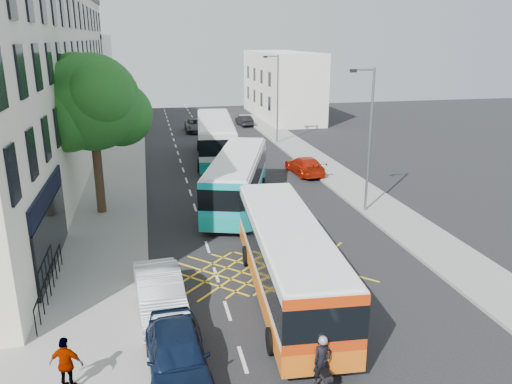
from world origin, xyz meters
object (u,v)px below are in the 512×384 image
lamp_far (277,95)px  parked_car_blue (177,355)px  parked_car_silver (160,293)px  bus_far (215,138)px  bus_mid (237,179)px  distant_car_dark (244,120)px  street_tree (91,104)px  bus_near (287,258)px  distant_car_grey (195,125)px  motorbike (322,364)px  lamp_near (368,134)px  pedestrian_far (66,364)px  red_hatchback (305,165)px

lamp_far → parked_car_blue: size_ratio=1.80×
parked_car_silver → parked_car_blue: bearing=-89.1°
bus_far → bus_mid: bearing=-85.8°
distant_car_dark → parked_car_blue: bearing=70.5°
street_tree → bus_near: (7.77, -11.34, -4.69)m
distant_car_grey → motorbike: bearing=-89.3°
motorbike → parked_car_silver: bearing=121.4°
street_tree → distant_car_dark: size_ratio=2.46×
lamp_near → parked_car_blue: bearing=-132.7°
pedestrian_far → red_hatchback: bearing=-106.8°
lamp_near → distant_car_grey: (-6.82, 28.17, -3.97)m
parked_car_blue → red_hatchback: size_ratio=0.99×
parked_car_silver → street_tree: bearing=99.6°
lamp_near → distant_car_grey: lamp_near is taller
bus_mid → pedestrian_far: bearing=-98.6°
bus_near → parked_car_silver: bus_near is taller
lamp_near → bus_far: bearing=113.5°
street_tree → bus_near: bearing=-55.6°
lamp_far → parked_car_blue: (-11.43, -32.38, -3.86)m
lamp_far → bus_mid: 18.61m
street_tree → pedestrian_far: bearing=-89.2°
lamp_near → bus_far: 16.48m
bus_mid → motorbike: (-0.63, -16.71, -0.82)m
bus_far → distant_car_dark: 16.76m
street_tree → lamp_far: size_ratio=1.10×
pedestrian_far → parked_car_blue: bearing=-162.5°
parked_car_blue → motorbike: bearing=-21.4°
red_hatchback → street_tree: bearing=18.6°
red_hatchback → distant_car_grey: red_hatchback is taller
parked_car_blue → parked_car_silver: parked_car_silver is taller
lamp_near → bus_near: bearing=-129.7°
lamp_near → pedestrian_far: (-14.49, -12.46, -3.64)m
bus_near → distant_car_grey: 36.55m
street_tree → bus_far: size_ratio=0.72×
bus_mid → parked_car_silver: 12.55m
bus_mid → parked_car_blue: 16.03m
motorbike → distant_car_grey: size_ratio=0.41×
pedestrian_far → distant_car_grey: bearing=-84.6°
lamp_near → bus_mid: size_ratio=0.71×
bus_near → parked_car_silver: bearing=-173.7°
bus_far → lamp_near: bearing=-60.7°
bus_near → distant_car_dark: bus_near is taller
parked_car_blue → red_hatchback: bearing=60.8°
distant_car_dark → distant_car_grey: bearing=17.3°
lamp_near → bus_far: lamp_near is taller
lamp_near → distant_car_dark: size_ratio=2.24×
parked_car_silver → pedestrian_far: pedestrian_far is taller
bus_near → lamp_near: bearing=54.7°
bus_far → red_hatchback: bearing=-40.2°
parked_car_silver → distant_car_grey: (4.98, 36.71, -0.12)m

